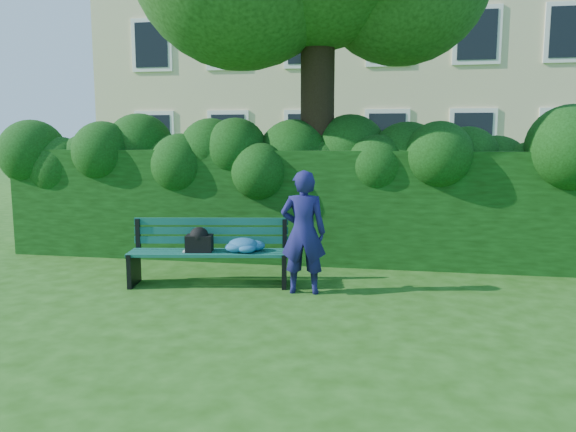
# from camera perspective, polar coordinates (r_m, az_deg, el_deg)

# --- Properties ---
(ground) EXTENTS (80.00, 80.00, 0.00)m
(ground) POSITION_cam_1_polar(r_m,az_deg,el_deg) (7.21, -0.87, -8.16)
(ground) COLOR #1E4A0F
(ground) RESTS_ON ground
(apartment_building) EXTENTS (16.00, 8.08, 12.00)m
(apartment_building) POSITION_cam_1_polar(r_m,az_deg,el_deg) (21.19, 6.97, 18.88)
(apartment_building) COLOR beige
(apartment_building) RESTS_ON ground
(hedge) EXTENTS (10.00, 1.00, 1.80)m
(hedge) POSITION_cam_1_polar(r_m,az_deg,el_deg) (9.16, 1.82, 1.08)
(hedge) COLOR black
(hedge) RESTS_ON ground
(park_bench) EXTENTS (2.22, 0.91, 0.89)m
(park_bench) POSITION_cam_1_polar(r_m,az_deg,el_deg) (7.73, -7.30, -3.30)
(park_bench) COLOR #0E4741
(park_bench) RESTS_ON ground
(man_reading) EXTENTS (0.61, 0.43, 1.60)m
(man_reading) POSITION_cam_1_polar(r_m,az_deg,el_deg) (7.20, 1.56, -1.66)
(man_reading) COLOR navy
(man_reading) RESTS_ON ground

